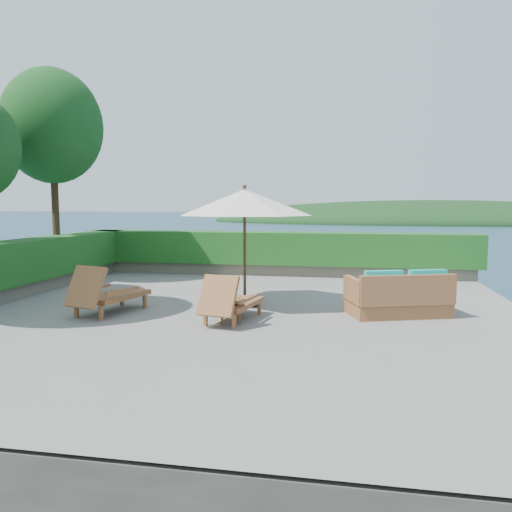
% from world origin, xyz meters
% --- Properties ---
extents(ground, '(12.00, 12.00, 0.00)m').
position_xyz_m(ground, '(0.00, 0.00, 0.00)').
color(ground, slate).
rests_on(ground, ground).
extents(foundation, '(12.00, 12.00, 3.00)m').
position_xyz_m(foundation, '(0.00, 0.00, -1.55)').
color(foundation, '#595146').
rests_on(foundation, ocean).
extents(ocean, '(600.00, 600.00, 0.00)m').
position_xyz_m(ocean, '(0.00, 0.00, -3.00)').
color(ocean, '#18374C').
rests_on(ocean, ground).
extents(offshore_island, '(126.00, 57.60, 12.60)m').
position_xyz_m(offshore_island, '(25.00, 140.00, -3.00)').
color(offshore_island, black).
rests_on(offshore_island, ocean).
extents(planter_wall_far, '(12.00, 0.60, 0.36)m').
position_xyz_m(planter_wall_far, '(0.00, 5.60, 0.18)').
color(planter_wall_far, '#686153').
rests_on(planter_wall_far, ground).
extents(hedge_far, '(12.40, 0.90, 1.00)m').
position_xyz_m(hedge_far, '(0.00, 5.60, 0.85)').
color(hedge_far, '#164D17').
rests_on(hedge_far, planter_wall_far).
extents(tree_far, '(2.80, 2.80, 6.03)m').
position_xyz_m(tree_far, '(-6.00, 3.20, 4.40)').
color(tree_far, '#3C2817').
rests_on(tree_far, ground).
extents(patio_umbrella, '(3.23, 3.23, 2.66)m').
position_xyz_m(patio_umbrella, '(0.05, 0.80, 2.25)').
color(patio_umbrella, black).
rests_on(patio_umbrella, ground).
extents(lounge_left, '(1.17, 1.92, 1.04)m').
position_xyz_m(lounge_left, '(-2.53, -0.63, 0.43)').
color(lounge_left, brown).
rests_on(lounge_left, ground).
extents(lounge_right, '(0.99, 1.76, 0.95)m').
position_xyz_m(lounge_right, '(0.10, -0.83, 0.40)').
color(lounge_right, brown).
rests_on(lounge_right, ground).
extents(side_table, '(0.51, 0.51, 0.44)m').
position_xyz_m(side_table, '(0.11, -0.84, 0.36)').
color(side_table, brown).
rests_on(side_table, ground).
extents(wicker_loveseat, '(2.17, 1.57, 0.96)m').
position_xyz_m(wicker_loveseat, '(3.31, 0.30, 0.37)').
color(wicker_loveseat, brown).
rests_on(wicker_loveseat, ground).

